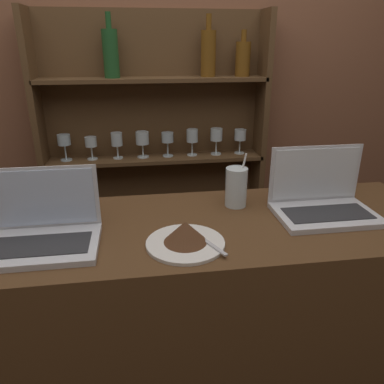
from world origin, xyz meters
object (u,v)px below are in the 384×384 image
object	(u,v)px
laptop_far	(322,200)
cake_plate	(185,236)
laptop_near	(43,229)
water_glass	(236,187)

from	to	relation	value
laptop_far	cake_plate	size ratio (longest dim) A/B	1.44
laptop_near	water_glass	distance (m)	0.64
laptop_far	water_glass	size ratio (longest dim) A/B	1.71
cake_plate	water_glass	distance (m)	0.34
laptop_near	laptop_far	bearing A→B (deg)	5.21
laptop_near	laptop_far	xyz separation A→B (m)	(0.89, 0.08, 0.00)
laptop_near	water_glass	xyz separation A→B (m)	(0.62, 0.18, 0.02)
laptop_near	water_glass	world-z (taller)	laptop_near
laptop_near	cake_plate	size ratio (longest dim) A/B	1.37
laptop_far	water_glass	xyz separation A→B (m)	(-0.27, 0.10, 0.02)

